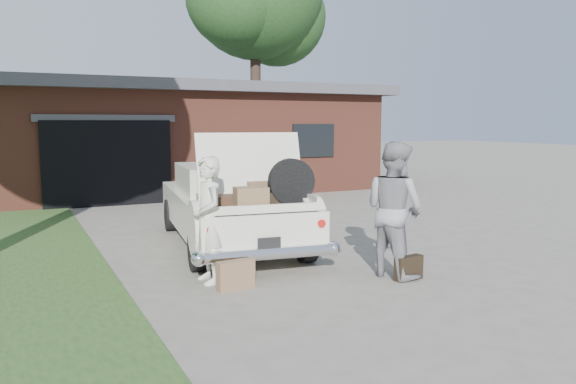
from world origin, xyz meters
name	(u,v)px	position (x,y,z in m)	size (l,w,h in m)	color
ground	(306,272)	(0.00, 0.00, 0.00)	(90.00, 90.00, 0.00)	gray
house	(169,137)	(0.98, 11.47, 1.67)	(12.80, 7.80, 3.30)	brown
sedan	(230,204)	(-0.33, 2.21, 0.72)	(2.53, 5.10, 1.99)	beige
woman_left	(208,220)	(-1.41, 0.15, 0.85)	(0.62, 0.41, 1.70)	beige
woman_right	(394,209)	(1.02, -0.68, 0.94)	(0.92, 0.71, 1.89)	gray
suitcase_left	(236,275)	(-1.21, -0.33, 0.19)	(0.49, 0.16, 0.38)	#866244
suitcase_right	(409,268)	(1.07, -0.95, 0.17)	(0.43, 0.14, 0.33)	black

